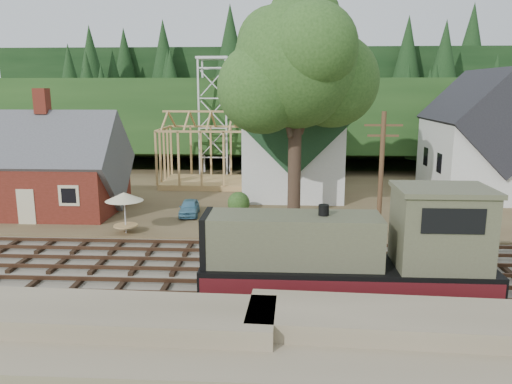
# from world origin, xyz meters

# --- Properties ---
(ground) EXTENTS (140.00, 140.00, 0.00)m
(ground) POSITION_xyz_m (0.00, 0.00, 0.00)
(ground) COLOR #384C1E
(ground) RESTS_ON ground
(embankment) EXTENTS (64.00, 5.00, 1.60)m
(embankment) POSITION_xyz_m (0.00, -8.50, 0.00)
(embankment) COLOR #7F7259
(embankment) RESTS_ON ground
(railroad_bed) EXTENTS (64.00, 11.00, 0.16)m
(railroad_bed) POSITION_xyz_m (0.00, 0.00, 0.08)
(railroad_bed) COLOR #726B5B
(railroad_bed) RESTS_ON ground
(village_flat) EXTENTS (64.00, 26.00, 0.30)m
(village_flat) POSITION_xyz_m (0.00, 18.00, 0.15)
(village_flat) COLOR brown
(village_flat) RESTS_ON ground
(hillside) EXTENTS (70.00, 28.96, 12.74)m
(hillside) POSITION_xyz_m (0.00, 42.00, 0.00)
(hillside) COLOR #1E3F19
(hillside) RESTS_ON ground
(ridge) EXTENTS (80.00, 20.00, 12.00)m
(ridge) POSITION_xyz_m (0.00, 58.00, 0.00)
(ridge) COLOR black
(ridge) RESTS_ON ground
(depot) EXTENTS (10.80, 7.41, 9.00)m
(depot) POSITION_xyz_m (-16.00, 11.00, 3.21)
(depot) COLOR #541E13
(depot) RESTS_ON village_flat
(church) EXTENTS (8.40, 15.17, 13.00)m
(church) POSITION_xyz_m (2.00, 19.68, 5.18)
(church) COLOR silver
(church) RESTS_ON village_flat
(farmhouse) EXTENTS (8.40, 10.80, 10.60)m
(farmhouse) POSITION_xyz_m (18.00, 19.00, 4.87)
(farmhouse) COLOR silver
(farmhouse) RESTS_ON village_flat
(timber_frame) EXTENTS (8.20, 6.20, 6.99)m
(timber_frame) POSITION_xyz_m (-6.00, 22.00, 3.27)
(timber_frame) COLOR tan
(timber_frame) RESTS_ON village_flat
(lattice_tower) EXTENTS (3.20, 3.20, 12.12)m
(lattice_tower) POSITION_xyz_m (-6.00, 28.00, 10.03)
(lattice_tower) COLOR silver
(lattice_tower) RESTS_ON village_flat
(big_tree) EXTENTS (10.90, 8.40, 14.70)m
(big_tree) POSITION_xyz_m (2.17, 10.08, 10.22)
(big_tree) COLOR #38281E
(big_tree) RESTS_ON village_flat
(telegraph_pole_near) EXTENTS (2.20, 0.28, 8.00)m
(telegraph_pole_near) POSITION_xyz_m (7.00, 5.20, 4.25)
(telegraph_pole_near) COLOR #4C331E
(telegraph_pole_near) RESTS_ON ground
(locomotive) EXTENTS (12.62, 3.15, 5.03)m
(locomotive) POSITION_xyz_m (4.55, -3.00, 2.21)
(locomotive) COLOR black
(locomotive) RESTS_ON railroad_bed
(car_blue) EXTENTS (1.64, 3.44, 1.13)m
(car_blue) POSITION_xyz_m (-5.51, 10.47, 0.87)
(car_blue) COLOR teal
(car_blue) RESTS_ON village_flat
(car_green) EXTENTS (3.41, 2.02, 1.06)m
(car_green) POSITION_xyz_m (-16.95, 10.39, 0.83)
(car_green) COLOR #7EA672
(car_green) RESTS_ON village_flat
(patio_set) EXTENTS (2.36, 2.36, 2.63)m
(patio_set) POSITION_xyz_m (-8.70, 5.79, 2.54)
(patio_set) COLOR silver
(patio_set) RESTS_ON village_flat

